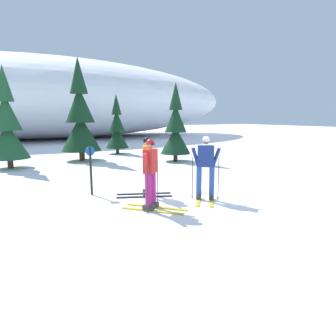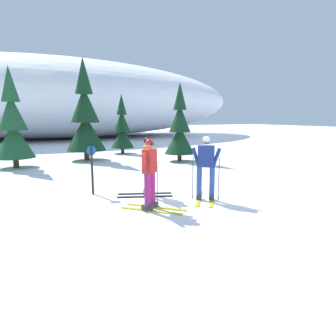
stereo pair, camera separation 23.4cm
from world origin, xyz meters
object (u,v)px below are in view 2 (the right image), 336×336
at_px(pine_tree_center_left, 13,126).
at_px(skier_red_jacket, 150,173).
at_px(skier_orange_jacket, 148,165).
at_px(pine_tree_center_right, 122,129).
at_px(pine_tree_center, 85,118).
at_px(trail_marker_post, 92,167).
at_px(skier_navy_jacket, 206,166).
at_px(pine_tree_far_right, 180,129).

bearing_deg(pine_tree_center_left, skier_red_jacket, -71.93).
bearing_deg(skier_orange_jacket, pine_tree_center_right, 74.31).
height_order(pine_tree_center, trail_marker_post, pine_tree_center).
relative_size(skier_red_jacket, pine_tree_center, 0.34).
height_order(skier_navy_jacket, pine_tree_center, pine_tree_center).
xyz_separation_m(skier_orange_jacket, pine_tree_center, (0.14, 8.27, 1.32)).
xyz_separation_m(pine_tree_center, pine_tree_far_right, (4.24, -2.72, -0.54)).
relative_size(pine_tree_center_left, pine_tree_far_right, 1.12).
xyz_separation_m(skier_red_jacket, pine_tree_center_left, (-2.83, 8.68, 0.97)).
xyz_separation_m(skier_navy_jacket, pine_tree_center_right, (1.60, 11.35, 0.59)).
distance_m(skier_navy_jacket, pine_tree_center_left, 9.83).
distance_m(skier_red_jacket, pine_tree_center, 9.64).
bearing_deg(pine_tree_center, trail_marker_post, -102.00).
bearing_deg(trail_marker_post, skier_navy_jacket, -38.66).
bearing_deg(pine_tree_center_right, pine_tree_center_left, -156.32).
xyz_separation_m(skier_navy_jacket, pine_tree_far_right, (3.13, 6.77, 0.74)).
height_order(skier_orange_jacket, pine_tree_center_left, pine_tree_center_left).
bearing_deg(skier_orange_jacket, trail_marker_post, 147.11).
xyz_separation_m(pine_tree_center_left, trail_marker_post, (1.91, -6.50, -1.08)).
distance_m(skier_orange_jacket, pine_tree_center_right, 10.54).
distance_m(skier_orange_jacket, skier_navy_jacket, 1.75).
bearing_deg(pine_tree_center, skier_red_jacket, -93.85).
relative_size(skier_navy_jacket, pine_tree_center_right, 0.49).
xyz_separation_m(skier_red_jacket, trail_marker_post, (-0.92, 2.18, -0.11)).
distance_m(pine_tree_center, trail_marker_post, 7.65).
distance_m(skier_navy_jacket, pine_tree_center, 9.64).
bearing_deg(pine_tree_center_right, pine_tree_far_right, -71.52).
xyz_separation_m(skier_orange_jacket, skier_navy_jacket, (1.25, -1.22, 0.03)).
height_order(skier_navy_jacket, trail_marker_post, skier_navy_jacket).
xyz_separation_m(skier_red_jacket, pine_tree_center_right, (3.35, 11.39, 0.61)).
bearing_deg(skier_red_jacket, skier_navy_jacket, 1.25).
relative_size(skier_red_jacket, pine_tree_far_right, 0.44).
relative_size(skier_orange_jacket, pine_tree_far_right, 0.43).
bearing_deg(skier_red_jacket, pine_tree_center_left, 108.07).
relative_size(pine_tree_center, pine_tree_far_right, 1.31).
bearing_deg(pine_tree_far_right, skier_navy_jacket, -114.80).
relative_size(skier_red_jacket, pine_tree_center_right, 0.49).
bearing_deg(skier_red_jacket, pine_tree_center, 86.15).
relative_size(skier_orange_jacket, skier_red_jacket, 0.97).
xyz_separation_m(skier_orange_jacket, pine_tree_far_right, (4.38, 5.55, 0.78)).
distance_m(skier_navy_jacket, pine_tree_center_right, 11.48).
height_order(skier_orange_jacket, pine_tree_far_right, pine_tree_far_right).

